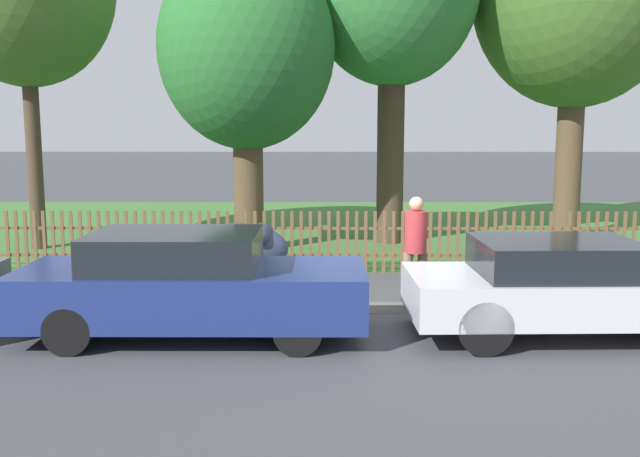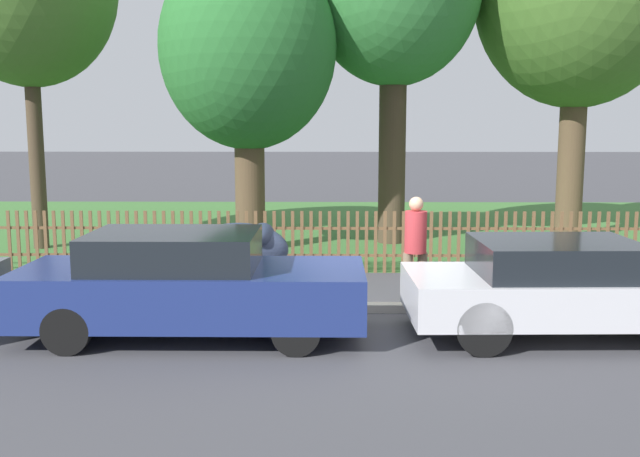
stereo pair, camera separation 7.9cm
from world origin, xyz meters
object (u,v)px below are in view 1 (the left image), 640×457
at_px(covered_motorcycle, 242,248).
at_px(parked_car_navy_estate, 189,284).
at_px(parked_car_red_compact, 567,286).
at_px(tree_behind_motorcycle, 247,50).
at_px(pedestrian_near_fence, 416,244).

bearing_deg(covered_motorcycle, parked_car_navy_estate, -91.48).
bearing_deg(parked_car_navy_estate, parked_car_red_compact, 0.77).
distance_m(tree_behind_motorcycle, pedestrian_near_fence, 6.44).
bearing_deg(parked_car_navy_estate, tree_behind_motorcycle, 89.09).
xyz_separation_m(parked_car_red_compact, pedestrian_near_fence, (-1.75, 1.65, 0.27)).
bearing_deg(parked_car_red_compact, parked_car_navy_estate, 179.24).
height_order(parked_car_navy_estate, parked_car_red_compact, parked_car_navy_estate).
height_order(covered_motorcycle, tree_behind_motorcycle, tree_behind_motorcycle).
bearing_deg(pedestrian_near_fence, covered_motorcycle, -35.44).
bearing_deg(covered_motorcycle, pedestrian_near_fence, -18.48).
distance_m(covered_motorcycle, pedestrian_near_fence, 3.04).
bearing_deg(tree_behind_motorcycle, parked_car_navy_estate, -90.91).
distance_m(parked_car_red_compact, tree_behind_motorcycle, 8.65).
relative_size(parked_car_navy_estate, covered_motorcycle, 2.46).
relative_size(parked_car_red_compact, pedestrian_near_fence, 2.56).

